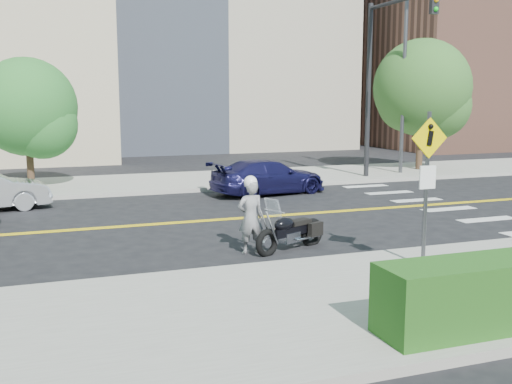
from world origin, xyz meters
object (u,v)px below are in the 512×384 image
Objects in this scene: pedestrian_sign at (427,174)px; motorcyclist at (251,215)px; parked_car_blue at (268,177)px; motorcycle at (291,223)px.

motorcyclist is at bearing 136.56° from pedestrian_sign.
motorcyclist is at bearing 145.97° from parked_car_blue.
motorcyclist reaches higher than parked_car_blue.
pedestrian_sign is 0.70× the size of parked_car_blue.
pedestrian_sign reaches higher than motorcycle.
motorcycle reaches higher than parked_car_blue.
pedestrian_sign is at bearing 166.14° from parked_car_blue.
pedestrian_sign is 3.36m from motorcycle.
pedestrian_sign is at bearing 134.69° from motorcyclist.
pedestrian_sign is 1.47× the size of motorcycle.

